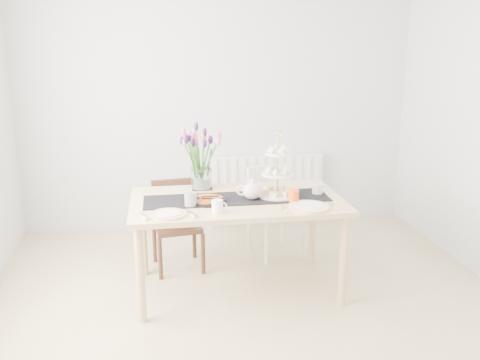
{
  "coord_description": "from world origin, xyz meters",
  "views": [
    {
      "loc": [
        -0.61,
        -2.92,
        1.9
      ],
      "look_at": [
        -0.03,
        0.67,
        0.91
      ],
      "focal_mm": 38.0,
      "sensor_mm": 36.0,
      "label": 1
    }
  ],
  "objects": [
    {
      "name": "dining_table",
      "position": [
        -0.05,
        0.72,
        0.67
      ],
      "size": [
        1.6,
        0.9,
        0.75
      ],
      "color": "tan",
      "rests_on": "ground"
    },
    {
      "name": "cake_stand",
      "position": [
        0.27,
        0.74,
        0.88
      ],
      "size": [
        0.32,
        0.32,
        0.47
      ],
      "rotation": [
        0.0,
        0.0,
        -0.06
      ],
      "color": "gold",
      "rests_on": "dining_table"
    },
    {
      "name": "mug_grey",
      "position": [
        -0.41,
        0.6,
        0.8
      ],
      "size": [
        0.1,
        0.1,
        0.1
      ],
      "primitive_type": "cylinder",
      "rotation": [
        0.0,
        0.0,
        0.1
      ],
      "color": "gray",
      "rests_on": "dining_table"
    },
    {
      "name": "mug_orange",
      "position": [
        0.35,
        0.58,
        0.8
      ],
      "size": [
        0.11,
        0.11,
        0.09
      ],
      "primitive_type": "cylinder",
      "rotation": [
        0.0,
        0.0,
        1.11
      ],
      "color": "#F94D1B",
      "rests_on": "dining_table"
    },
    {
      "name": "chair_white",
      "position": [
        0.38,
        1.43,
        0.46
      ],
      "size": [
        0.49,
        0.49,
        0.81
      ],
      "rotation": [
        0.0,
        0.0,
        0.26
      ],
      "color": "white",
      "rests_on": "ground"
    },
    {
      "name": "room_shell",
      "position": [
        0.0,
        0.0,
        1.3
      ],
      "size": [
        4.5,
        4.5,
        4.5
      ],
      "color": "tan",
      "rests_on": "ground"
    },
    {
      "name": "table_runner",
      "position": [
        -0.05,
        0.72,
        0.75
      ],
      "size": [
        1.4,
        0.35,
        0.01
      ],
      "primitive_type": "cube",
      "color": "black",
      "rests_on": "dining_table"
    },
    {
      "name": "chair_brown",
      "position": [
        -0.5,
        1.26,
        0.43
      ],
      "size": [
        0.44,
        0.44,
        0.76
      ],
      "rotation": [
        0.0,
        0.0,
        0.13
      ],
      "color": "#371C14",
      "rests_on": "ground"
    },
    {
      "name": "plate_left",
      "position": [
        -0.57,
        0.43,
        0.76
      ],
      "size": [
        0.33,
        0.33,
        0.01
      ],
      "primitive_type": "cylinder",
      "rotation": [
        0.0,
        0.0,
        0.39
      ],
      "color": "silver",
      "rests_on": "dining_table"
    },
    {
      "name": "cream_jug",
      "position": [
        0.59,
        0.75,
        0.79
      ],
      "size": [
        0.11,
        0.11,
        0.08
      ],
      "primitive_type": "cylinder",
      "rotation": [
        0.0,
        0.0,
        -0.43
      ],
      "color": "silver",
      "rests_on": "dining_table"
    },
    {
      "name": "teapot",
      "position": [
        0.06,
        0.68,
        0.82
      ],
      "size": [
        0.28,
        0.25,
        0.15
      ],
      "primitive_type": null,
      "rotation": [
        0.0,
        0.0,
        -0.3
      ],
      "color": "white",
      "rests_on": "dining_table"
    },
    {
      "name": "mug_white",
      "position": [
        -0.23,
        0.42,
        0.8
      ],
      "size": [
        0.09,
        0.09,
        0.09
      ],
      "primitive_type": "cylinder",
      "rotation": [
        0.0,
        0.0,
        0.14
      ],
      "color": "white",
      "rests_on": "dining_table"
    },
    {
      "name": "radiator",
      "position": [
        0.5,
        2.19,
        0.45
      ],
      "size": [
        1.2,
        0.08,
        0.6
      ],
      "primitive_type": "cube",
      "color": "white",
      "rests_on": "room_shell"
    },
    {
      "name": "tulip_vase",
      "position": [
        -0.29,
        1.06,
        1.08
      ],
      "size": [
        0.6,
        0.6,
        0.51
      ],
      "rotation": [
        0.0,
        0.0,
        -0.43
      ],
      "color": "silver",
      "rests_on": "dining_table"
    },
    {
      "name": "plate_right",
      "position": [
        0.43,
        0.43,
        0.76
      ],
      "size": [
        0.31,
        0.31,
        0.02
      ],
      "primitive_type": "cylinder",
      "rotation": [
        0.0,
        0.0,
        -0.05
      ],
      "color": "white",
      "rests_on": "dining_table"
    },
    {
      "name": "tart_tin",
      "position": [
        -0.28,
        0.67,
        0.77
      ],
      "size": [
        0.27,
        0.27,
        0.03
      ],
      "rotation": [
        0.0,
        0.0,
        -0.36
      ],
      "color": "black",
      "rests_on": "dining_table"
    }
  ]
}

